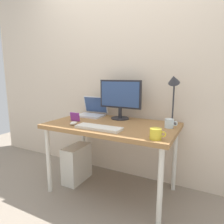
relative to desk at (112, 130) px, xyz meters
name	(u,v)px	position (x,y,z in m)	size (l,w,h in m)	color
ground_plane	(112,190)	(0.00, 0.00, -0.67)	(6.00, 6.00, 0.00)	gray
back_wall	(129,68)	(0.00, 0.43, 0.63)	(4.40, 0.04, 2.60)	beige
desk	(112,130)	(0.00, 0.00, 0.00)	(1.28, 0.75, 0.74)	olive
monitor	(120,97)	(-0.02, 0.24, 0.31)	(0.48, 0.20, 0.43)	#232328
laptop	(92,111)	(-0.40, 0.26, 0.12)	(0.32, 0.27, 0.23)	silver
desk_lamp	(173,88)	(0.54, 0.24, 0.43)	(0.11, 0.16, 0.51)	#333338
keyboard	(99,128)	(-0.02, -0.23, 0.08)	(0.44, 0.14, 0.02)	silver
mouse	(74,123)	(-0.32, -0.21, 0.08)	(0.06, 0.09, 0.03)	silver
coffee_mug	(156,134)	(0.52, -0.29, 0.11)	(0.12, 0.09, 0.08)	yellow
glass_cup	(169,123)	(0.55, 0.10, 0.11)	(0.12, 0.08, 0.08)	silver
photo_frame	(75,117)	(-0.40, -0.08, 0.11)	(0.11, 0.02, 0.09)	purple
computer_tower	(77,163)	(-0.46, 0.00, -0.46)	(0.18, 0.36, 0.42)	silver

